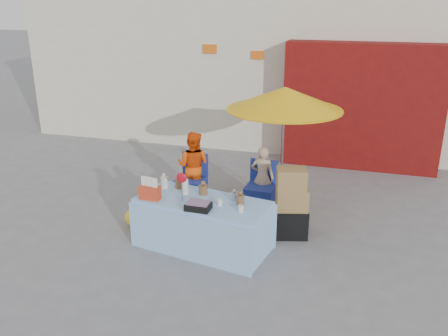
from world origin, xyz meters
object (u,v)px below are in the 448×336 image
(market_table, at_px, (202,223))
(chair_left, at_px, (191,188))
(box_stack, at_px, (291,205))
(vendor_orange, at_px, (193,166))
(umbrella, at_px, (285,99))
(vendor_beige, at_px, (262,177))
(chair_right, at_px, (260,196))

(market_table, height_order, chair_left, market_table)
(market_table, bearing_deg, box_stack, 41.46)
(market_table, height_order, box_stack, market_table)
(market_table, bearing_deg, vendor_orange, 124.24)
(chair_left, height_order, umbrella, umbrella)
(chair_left, bearing_deg, box_stack, -19.32)
(chair_left, relative_size, vendor_orange, 0.68)
(chair_left, height_order, vendor_beige, vendor_beige)
(chair_left, xyz_separation_m, box_stack, (1.89, -0.76, 0.25))
(vendor_beige, bearing_deg, chair_left, 8.79)
(chair_right, relative_size, vendor_orange, 0.68)
(chair_right, height_order, umbrella, umbrella)
(vendor_orange, height_order, umbrella, umbrella)
(vendor_orange, relative_size, vendor_beige, 1.14)
(market_table, xyz_separation_m, vendor_beige, (0.53, 1.61, 0.17))
(chair_right, relative_size, box_stack, 0.78)
(vendor_orange, xyz_separation_m, vendor_beige, (1.25, 0.00, -0.08))
(box_stack, bearing_deg, chair_right, 129.87)
(chair_left, height_order, box_stack, box_stack)
(umbrella, bearing_deg, vendor_beige, -153.43)
(umbrella, height_order, box_stack, umbrella)
(market_table, xyz_separation_m, chair_right, (0.53, 1.47, -0.12))
(umbrella, bearing_deg, vendor_orange, -174.47)
(chair_right, bearing_deg, vendor_orange, 176.53)
(chair_left, xyz_separation_m, umbrella, (1.55, 0.28, 1.64))
(market_table, relative_size, chair_right, 2.41)
(chair_right, height_order, vendor_beige, vendor_beige)
(chair_right, bearing_deg, vendor_beige, 92.97)
(market_table, height_order, chair_right, market_table)
(market_table, xyz_separation_m, chair_left, (-0.72, 1.47, -0.12))
(umbrella, relative_size, box_stack, 1.92)
(chair_right, distance_m, vendor_orange, 1.31)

